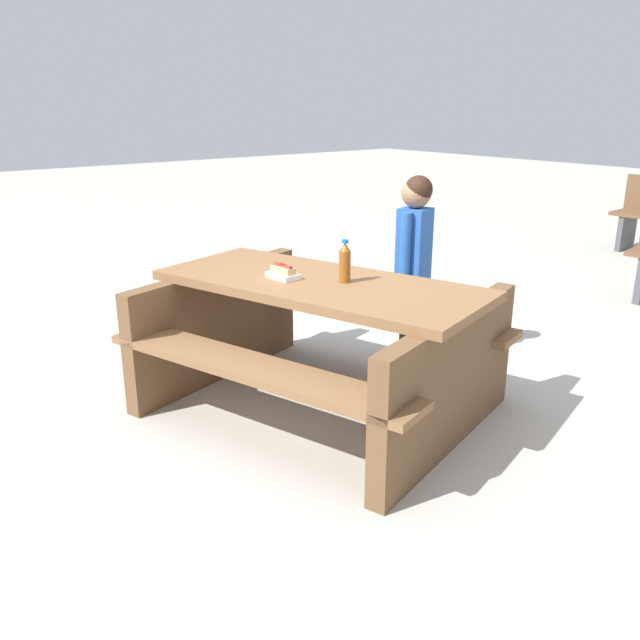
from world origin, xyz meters
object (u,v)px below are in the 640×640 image
at_px(soda_bottle, 345,263).
at_px(hotdog_tray, 283,273).
at_px(child_in_coat, 414,246).
at_px(picnic_table, 320,334).

height_order(soda_bottle, hotdog_tray, soda_bottle).
bearing_deg(child_in_coat, soda_bottle, 109.34).
xyz_separation_m(picnic_table, child_in_coat, (0.18, -0.92, 0.34)).
bearing_deg(hotdog_tray, picnic_table, -140.18).
bearing_deg(picnic_table, soda_bottle, -143.94).
distance_m(soda_bottle, child_in_coat, 0.89).
height_order(picnic_table, child_in_coat, child_in_coat).
bearing_deg(soda_bottle, hotdog_tray, 38.32).
relative_size(soda_bottle, hotdog_tray, 1.23).
distance_m(picnic_table, hotdog_tray, 0.39).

